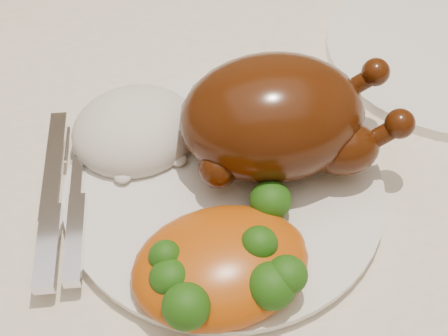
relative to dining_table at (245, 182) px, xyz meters
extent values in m
cube|color=brown|center=(0.00, 0.00, 0.07)|extent=(1.60, 0.90, 0.04)
cube|color=white|center=(0.00, 0.00, 0.10)|extent=(1.72, 1.02, 0.01)
cylinder|color=white|center=(-0.03, -0.09, 0.11)|extent=(0.30, 0.30, 0.01)
ellipsoid|color=#471B07|center=(0.01, -0.07, 0.16)|extent=(0.15, 0.11, 0.09)
ellipsoid|color=#471B07|center=(0.00, -0.07, 0.18)|extent=(0.07, 0.05, 0.04)
ellipsoid|color=#471B07|center=(0.06, -0.09, 0.14)|extent=(0.06, 0.04, 0.04)
sphere|color=#471B07|center=(0.10, -0.09, 0.17)|extent=(0.02, 0.02, 0.02)
ellipsoid|color=#471B07|center=(0.06, -0.04, 0.14)|extent=(0.06, 0.04, 0.04)
sphere|color=#471B07|center=(0.10, -0.03, 0.17)|extent=(0.02, 0.02, 0.02)
sphere|color=#471B07|center=(-0.04, -0.10, 0.14)|extent=(0.03, 0.03, 0.03)
sphere|color=#471B07|center=(-0.04, -0.03, 0.14)|extent=(0.03, 0.03, 0.03)
ellipsoid|color=white|center=(-0.10, -0.03, 0.12)|extent=(0.13, 0.12, 0.06)
ellipsoid|color=#C3520C|center=(-0.05, -0.17, 0.12)|extent=(0.14, 0.12, 0.04)
ellipsoid|color=#C3520C|center=(-0.01, -0.16, 0.12)|extent=(0.06, 0.05, 0.03)
ellipsoid|color=#12400A|center=(-0.09, -0.18, 0.13)|extent=(0.03, 0.03, 0.02)
ellipsoid|color=#12400A|center=(-0.08, -0.17, 0.14)|extent=(0.02, 0.02, 0.03)
ellipsoid|color=#12400A|center=(-0.02, -0.17, 0.14)|extent=(0.03, 0.03, 0.03)
ellipsoid|color=#12400A|center=(-0.02, -0.20, 0.13)|extent=(0.03, 0.03, 0.03)
ellipsoid|color=#12400A|center=(0.00, -0.13, 0.13)|extent=(0.03, 0.03, 0.03)
ellipsoid|color=#12400A|center=(-0.07, -0.21, 0.14)|extent=(0.03, 0.03, 0.03)
ellipsoid|color=#12400A|center=(-0.08, -0.18, 0.13)|extent=(0.03, 0.03, 0.02)
ellipsoid|color=#12400A|center=(-0.01, -0.19, 0.14)|extent=(0.03, 0.03, 0.02)
ellipsoid|color=#12400A|center=(-0.06, -0.18, 0.13)|extent=(0.03, 0.03, 0.03)
cube|color=silver|center=(-0.17, -0.06, 0.12)|extent=(0.02, 0.12, 0.00)
cube|color=silver|center=(-0.17, -0.14, 0.12)|extent=(0.02, 0.07, 0.01)
cube|color=silver|center=(-0.15, -0.13, 0.12)|extent=(0.02, 0.08, 0.01)
cube|color=silver|center=(-0.15, -0.06, 0.12)|extent=(0.02, 0.08, 0.00)
camera|label=1|loc=(-0.08, -0.40, 0.50)|focal=50.00mm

